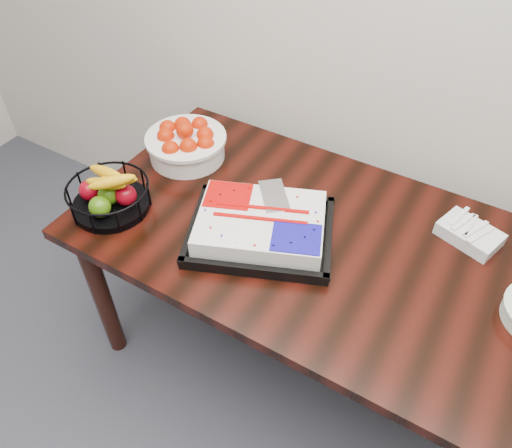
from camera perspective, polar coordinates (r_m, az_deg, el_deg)
The scene contains 5 objects.
table at distance 1.71m, azimuth 9.54°, elevation -4.50°, with size 1.80×0.90×0.75m.
cake_tray at distance 1.62m, azimuth 0.56°, elevation -0.26°, with size 0.57×0.51×0.10m.
tangerine_bowl at distance 1.95m, azimuth -8.03°, elevation 9.63°, with size 0.31×0.31×0.20m.
fruit_basket at distance 1.78m, azimuth -16.48°, elevation 3.28°, with size 0.28×0.28×0.15m.
fork_bag at distance 1.77m, azimuth 23.23°, elevation -0.99°, with size 0.22×0.17×0.06m.
Camera 1 is at (0.32, 0.91, 1.94)m, focal length 35.00 mm.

